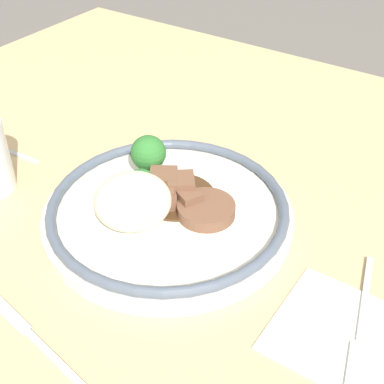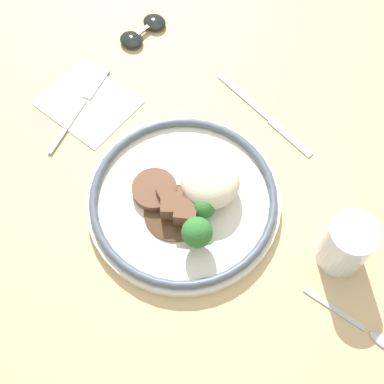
{
  "view_description": "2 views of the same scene",
  "coord_description": "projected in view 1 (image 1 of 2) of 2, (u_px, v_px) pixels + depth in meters",
  "views": [
    {
      "loc": [
        -0.31,
        0.33,
        0.45
      ],
      "look_at": [
        -0.04,
        -0.07,
        0.08
      ],
      "focal_mm": 50.0,
      "sensor_mm": 36.0,
      "label": 1
    },
    {
      "loc": [
        0.2,
        -0.31,
        0.77
      ],
      "look_at": [
        -0.02,
        -0.04,
        0.06
      ],
      "focal_mm": 50.0,
      "sensor_mm": 36.0,
      "label": 2
    }
  ],
  "objects": [
    {
      "name": "ground_plane",
      "position": [
        128.0,
        266.0,
        0.62
      ],
      "size": [
        8.0,
        8.0,
        0.0
      ],
      "primitive_type": "plane",
      "color": "#5B5651"
    },
    {
      "name": "dining_table",
      "position": [
        127.0,
        252.0,
        0.61
      ],
      "size": [
        1.11,
        1.14,
        0.04
      ],
      "color": "tan",
      "rests_on": "ground"
    },
    {
      "name": "napkin",
      "position": [
        352.0,
        338.0,
        0.49
      ],
      "size": [
        0.14,
        0.12,
        0.0
      ],
      "color": "silver",
      "rests_on": "dining_table"
    },
    {
      "name": "plate",
      "position": [
        163.0,
        206.0,
        0.61
      ],
      "size": [
        0.29,
        0.29,
        0.07
      ],
      "color": "silver",
      "rests_on": "dining_table"
    },
    {
      "name": "fork",
      "position": [
        360.0,
        339.0,
        0.49
      ],
      "size": [
        0.06,
        0.18,
        0.0
      ],
      "rotation": [
        0.0,
        0.0,
        1.82
      ],
      "color": "#ADADB2",
      "rests_on": "napkin"
    },
    {
      "name": "knife",
      "position": [
        31.0,
        335.0,
        0.49
      ],
      "size": [
        0.21,
        0.04,
        0.0
      ],
      "rotation": [
        0.0,
        0.0,
        -0.16
      ],
      "color": "#ADADB2",
      "rests_on": "dining_table"
    }
  ]
}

